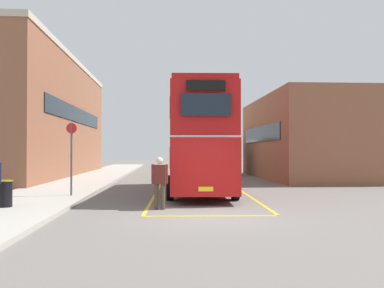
{
  "coord_description": "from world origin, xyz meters",
  "views": [
    {
      "loc": [
        -1.25,
        -12.57,
        1.97
      ],
      "look_at": [
        0.02,
        9.09,
        2.32
      ],
      "focal_mm": 39.85,
      "sensor_mm": 36.0,
      "label": 1
    }
  ],
  "objects_px": {
    "double_decker_bus": "(199,139)",
    "bus_stop_sign": "(71,152)",
    "litter_bin": "(5,193)",
    "pedestrian_boarding": "(160,179)",
    "single_deck_bus": "(214,155)"
  },
  "relations": [
    {
      "from": "single_deck_bus",
      "to": "litter_bin",
      "type": "xyz_separation_m",
      "value": [
        -9.38,
        -22.89,
        -1.06
      ]
    },
    {
      "from": "single_deck_bus",
      "to": "pedestrian_boarding",
      "type": "xyz_separation_m",
      "value": [
        -4.35,
        -22.77,
        -0.61
      ]
    },
    {
      "from": "double_decker_bus",
      "to": "litter_bin",
      "type": "xyz_separation_m",
      "value": [
        -6.81,
        -6.06,
        -1.94
      ]
    },
    {
      "from": "litter_bin",
      "to": "double_decker_bus",
      "type": "bearing_deg",
      "value": 41.68
    },
    {
      "from": "single_deck_bus",
      "to": "litter_bin",
      "type": "height_order",
      "value": "single_deck_bus"
    },
    {
      "from": "pedestrian_boarding",
      "to": "double_decker_bus",
      "type": "bearing_deg",
      "value": 73.4
    },
    {
      "from": "double_decker_bus",
      "to": "pedestrian_boarding",
      "type": "distance_m",
      "value": 6.38
    },
    {
      "from": "double_decker_bus",
      "to": "pedestrian_boarding",
      "type": "xyz_separation_m",
      "value": [
        -1.77,
        -5.94,
        -1.49
      ]
    },
    {
      "from": "double_decker_bus",
      "to": "pedestrian_boarding",
      "type": "height_order",
      "value": "double_decker_bus"
    },
    {
      "from": "litter_bin",
      "to": "bus_stop_sign",
      "type": "relative_size",
      "value": 0.29
    },
    {
      "from": "pedestrian_boarding",
      "to": "bus_stop_sign",
      "type": "bearing_deg",
      "value": 137.16
    },
    {
      "from": "double_decker_bus",
      "to": "bus_stop_sign",
      "type": "height_order",
      "value": "double_decker_bus"
    },
    {
      "from": "bus_stop_sign",
      "to": "pedestrian_boarding",
      "type": "bearing_deg",
      "value": -42.84
    },
    {
      "from": "single_deck_bus",
      "to": "litter_bin",
      "type": "bearing_deg",
      "value": -112.28
    },
    {
      "from": "double_decker_bus",
      "to": "bus_stop_sign",
      "type": "relative_size",
      "value": 3.66
    }
  ]
}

